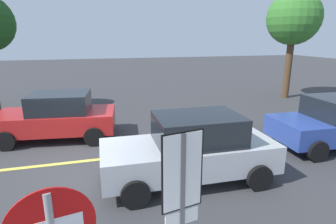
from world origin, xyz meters
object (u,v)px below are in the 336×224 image
object	(u,v)px
speed_limit_sign	(182,192)
car_blue_behind_van	(336,122)
tree_left_verge	(294,19)
car_silver_near_curb	(191,149)
car_red_crossing	(57,116)

from	to	relation	value
speed_limit_sign	car_blue_behind_van	world-z (taller)	speed_limit_sign
tree_left_verge	car_silver_near_curb	bearing A→B (deg)	-138.61
tree_left_verge	car_red_crossing	bearing A→B (deg)	-163.15
car_silver_near_curb	tree_left_verge	world-z (taller)	tree_left_verge
car_silver_near_curb	car_red_crossing	bearing A→B (deg)	131.30
speed_limit_sign	car_silver_near_curb	size ratio (longest dim) A/B	0.58
car_blue_behind_van	car_red_crossing	size ratio (longest dim) A/B	0.97
car_silver_near_curb	car_blue_behind_van	distance (m)	5.45
car_silver_near_curb	car_blue_behind_van	size ratio (longest dim) A/B	1.06
speed_limit_sign	tree_left_verge	distance (m)	15.25
car_blue_behind_van	speed_limit_sign	bearing A→B (deg)	-148.42
speed_limit_sign	car_blue_behind_van	bearing A→B (deg)	31.58
car_red_crossing	car_blue_behind_van	bearing A→B (deg)	-19.46
car_blue_behind_van	tree_left_verge	distance (m)	8.57
car_blue_behind_van	car_red_crossing	distance (m)	9.47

